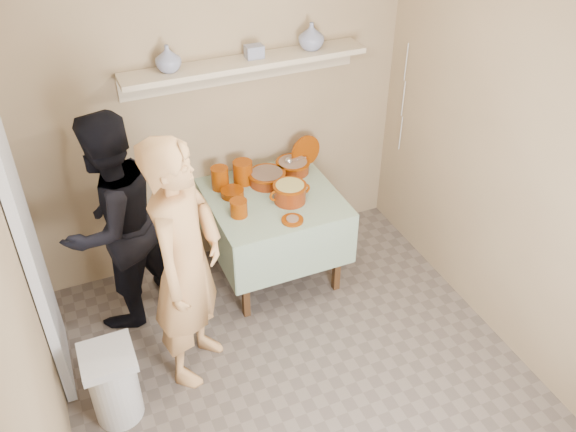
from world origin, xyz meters
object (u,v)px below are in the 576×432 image
person_cook (186,265)px  cazuela_rice (290,191)px  person_helper (113,224)px  trash_bin (114,384)px  serving_table (273,208)px

person_cook → cazuela_rice: (0.94, 0.57, -0.05)m
person_helper → trash_bin: bearing=40.5°
serving_table → cazuela_rice: 0.25m
person_cook → trash_bin: bearing=149.3°
person_cook → trash_bin: 0.87m
person_helper → trash_bin: size_ratio=2.97×
person_cook → cazuela_rice: bearing=-19.4°
person_cook → person_helper: (-0.34, 0.70, -0.06)m
person_helper → cazuela_rice: person_helper is taller
person_cook → serving_table: person_cook is taller
serving_table → trash_bin: (-1.44, -0.90, -0.36)m
person_helper → person_cook: bearing=81.4°
person_cook → person_helper: 0.78m
person_helper → serving_table: bearing=145.1°
cazuela_rice → trash_bin: 1.81m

